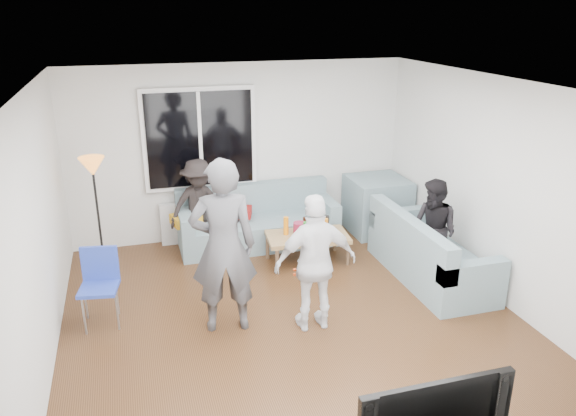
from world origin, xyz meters
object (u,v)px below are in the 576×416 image
object	(u,v)px
spectator_back	(199,206)
television	(427,412)
sofa_right_section	(431,247)
sofa_back_section	(258,217)
floor_lamp	(98,217)
coffee_table	(307,248)
player_left	(223,247)
player_right	(316,263)
side_chair	(99,289)
spectator_right	(434,230)

from	to	relation	value
spectator_back	television	xyz separation A→B (m)	(0.87, -4.80, 0.08)
sofa_right_section	spectator_back	distance (m)	3.23
sofa_back_section	television	size ratio (longest dim) A/B	2.10
sofa_back_section	floor_lamp	bearing A→B (deg)	-171.79
coffee_table	player_left	size ratio (longest dim) A/B	0.57
sofa_right_section	sofa_back_section	bearing A→B (deg)	48.42
player_left	television	xyz separation A→B (m)	(0.90, -2.65, -0.21)
television	sofa_right_section	bearing A→B (deg)	59.04
sofa_back_section	player_right	bearing A→B (deg)	-88.51
side_chair	player_left	distance (m)	1.48
player_left	television	distance (m)	2.80
sofa_right_section	player_right	size ratio (longest dim) A/B	1.31
spectator_right	sofa_right_section	bearing A→B (deg)	161.99
sofa_back_section	sofa_right_section	xyz separation A→B (m)	(1.89, -1.67, 0.00)
player_left	spectator_right	bearing A→B (deg)	-164.65
floor_lamp	player_left	distance (m)	2.24
sofa_back_section	coffee_table	size ratio (longest dim) A/B	2.09
spectator_back	coffee_table	bearing A→B (deg)	-44.83
floor_lamp	spectator_right	bearing A→B (deg)	-18.68
side_chair	player_right	bearing A→B (deg)	-7.61
side_chair	floor_lamp	size ratio (longest dim) A/B	0.55
floor_lamp	player_right	size ratio (longest dim) A/B	1.02
sofa_right_section	coffee_table	xyz separation A→B (m)	(-1.38, 0.88, -0.22)
player_left	player_right	distance (m)	0.99
coffee_table	floor_lamp	xyz separation A→B (m)	(-2.69, 0.48, 0.58)
side_chair	floor_lamp	xyz separation A→B (m)	(0.00, 1.36, 0.35)
player_left	television	world-z (taller)	player_left
side_chair	spectator_right	distance (m)	4.08
coffee_table	sofa_right_section	bearing A→B (deg)	-32.59
player_right	spectator_right	size ratio (longest dim) A/B	1.16
coffee_table	player_right	size ratio (longest dim) A/B	0.72
player_left	television	size ratio (longest dim) A/B	1.75
spectator_back	sofa_right_section	bearing A→B (deg)	-45.50
coffee_table	television	world-z (taller)	television
spectator_back	player_right	bearing A→B (deg)	-82.98
sofa_right_section	floor_lamp	xyz separation A→B (m)	(-4.07, 1.36, 0.36)
sofa_back_section	television	xyz separation A→B (m)	(0.03, -4.77, 0.33)
player_right	side_chair	bearing A→B (deg)	-16.37
player_left	spectator_back	world-z (taller)	player_left
sofa_right_section	coffee_table	bearing A→B (deg)	57.41
floor_lamp	player_right	distance (m)	3.06
television	sofa_back_section	bearing A→B (deg)	90.35
coffee_table	spectator_right	xyz separation A→B (m)	(1.38, -0.90, 0.46)
sofa_back_section	player_right	world-z (taller)	player_right
coffee_table	floor_lamp	world-z (taller)	floor_lamp
coffee_table	television	bearing A→B (deg)	-96.80
television	player_right	bearing A→B (deg)	89.22
player_left	coffee_table	bearing A→B (deg)	-129.48
floor_lamp	player_right	bearing A→B (deg)	-42.72
spectator_back	television	world-z (taller)	spectator_back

